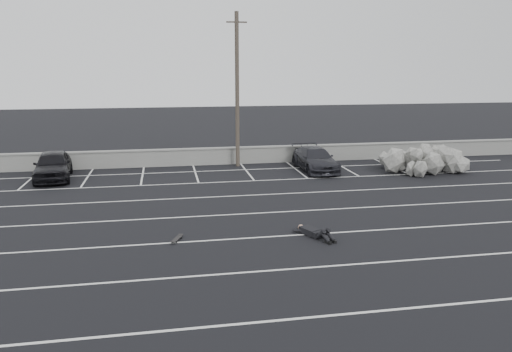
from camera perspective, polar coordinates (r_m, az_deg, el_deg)
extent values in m
plane|color=black|center=(18.24, 1.79, -6.95)|extent=(120.00, 120.00, 0.00)
cube|color=gray|center=(31.52, -3.61, 2.27)|extent=(50.00, 0.35, 1.00)
cube|color=gray|center=(31.43, -3.62, 3.21)|extent=(50.00, 0.45, 0.08)
cube|color=silver|center=(12.92, 7.66, -15.60)|extent=(36.00, 0.10, 0.01)
cube|color=silver|center=(15.52, 4.18, -10.54)|extent=(36.00, 0.10, 0.01)
cube|color=silver|center=(18.24, 1.79, -6.94)|extent=(36.00, 0.10, 0.01)
cube|color=silver|center=(21.03, 0.06, -4.27)|extent=(36.00, 0.10, 0.01)
cube|color=silver|center=(23.88, -1.26, -2.23)|extent=(36.00, 0.10, 0.01)
cube|color=silver|center=(26.76, -2.29, -0.63)|extent=(36.00, 0.10, 0.01)
cube|color=silver|center=(29.66, -3.12, 0.66)|extent=(36.00, 0.10, 0.01)
cube|color=silver|center=(29.85, -24.42, -0.38)|extent=(0.10, 5.00, 0.01)
cube|color=silver|center=(29.26, -18.72, -0.15)|extent=(0.10, 5.00, 0.01)
cube|color=silver|center=(28.97, -12.85, 0.08)|extent=(0.10, 5.00, 0.01)
cube|color=silver|center=(28.99, -6.92, 0.31)|extent=(0.10, 5.00, 0.01)
cube|color=silver|center=(29.32, -1.06, 0.54)|extent=(0.10, 5.00, 0.01)
cube|color=silver|center=(29.95, 4.61, 0.75)|extent=(0.10, 5.00, 0.01)
cube|color=silver|center=(30.85, 10.00, 0.95)|extent=(0.10, 5.00, 0.01)
cube|color=silver|center=(32.02, 15.04, 1.12)|extent=(0.10, 5.00, 0.01)
cube|color=silver|center=(33.41, 19.70, 1.28)|extent=(0.10, 5.00, 0.01)
imported|color=black|center=(29.35, -22.19, 1.16)|extent=(2.34, 4.74, 1.55)
imported|color=black|center=(29.72, 6.78, 1.93)|extent=(2.02, 4.70, 1.35)
cylinder|color=#4C4238|center=(30.36, -2.17, 9.67)|extent=(0.24, 0.24, 9.18)
cube|color=#4C4238|center=(30.43, -2.23, 17.17)|extent=(1.22, 0.08, 0.08)
cylinder|color=black|center=(32.05, 6.45, 2.31)|extent=(0.75, 0.75, 0.92)
cylinder|color=black|center=(31.96, 6.47, 3.16)|extent=(0.83, 0.83, 0.05)
cube|color=black|center=(18.04, -9.05, -7.07)|extent=(0.44, 0.72, 0.02)
cube|color=black|center=(18.25, -8.77, -6.93)|extent=(0.15, 0.10, 0.04)
cube|color=black|center=(17.84, -9.32, -7.41)|extent=(0.15, 0.10, 0.04)
cylinder|color=black|center=(18.29, -9.02, -6.96)|extent=(0.04, 0.06, 0.05)
cylinder|color=black|center=(18.23, -8.52, -7.01)|extent=(0.04, 0.06, 0.05)
cylinder|color=black|center=(17.88, -9.58, -7.44)|extent=(0.04, 0.06, 0.05)
cylinder|color=black|center=(17.82, -9.06, -7.50)|extent=(0.04, 0.06, 0.05)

